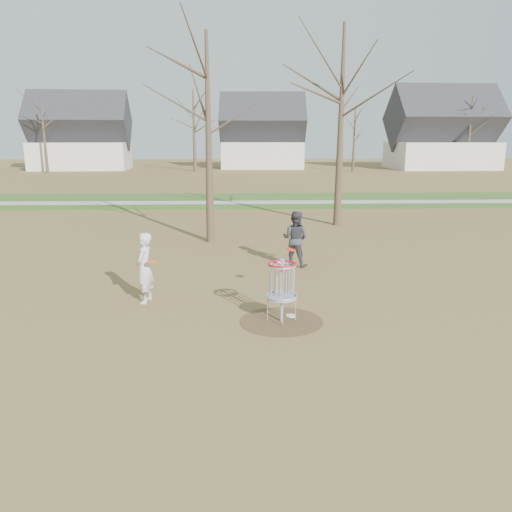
{
  "coord_description": "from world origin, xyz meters",
  "views": [
    {
      "loc": [
        -0.87,
        -10.1,
        3.88
      ],
      "look_at": [
        -0.5,
        1.5,
        1.1
      ],
      "focal_mm": 35.0,
      "sensor_mm": 36.0,
      "label": 1
    }
  ],
  "objects_px": {
    "player_throwing": "(295,239)",
    "disc_golf_basket": "(282,281)",
    "disc_grounded": "(291,316)",
    "player_standing": "(144,268)"
  },
  "relations": [
    {
      "from": "disc_golf_basket",
      "to": "disc_grounded",
      "type": "bearing_deg",
      "value": 52.17
    },
    {
      "from": "player_throwing",
      "to": "disc_golf_basket",
      "type": "height_order",
      "value": "player_throwing"
    },
    {
      "from": "player_throwing",
      "to": "disc_grounded",
      "type": "relative_size",
      "value": 7.74
    },
    {
      "from": "player_standing",
      "to": "player_throwing",
      "type": "relative_size",
      "value": 1.0
    },
    {
      "from": "player_standing",
      "to": "disc_golf_basket",
      "type": "xyz_separation_m",
      "value": [
        3.16,
        -1.41,
        0.07
      ]
    },
    {
      "from": "disc_grounded",
      "to": "player_throwing",
      "type": "bearing_deg",
      "value": 82.7
    },
    {
      "from": "player_throwing",
      "to": "disc_golf_basket",
      "type": "distance_m",
      "value": 4.83
    },
    {
      "from": "player_standing",
      "to": "player_throwing",
      "type": "height_order",
      "value": "player_throwing"
    },
    {
      "from": "disc_grounded",
      "to": "disc_golf_basket",
      "type": "xyz_separation_m",
      "value": [
        -0.23,
        -0.3,
        0.89
      ]
    },
    {
      "from": "player_standing",
      "to": "disc_grounded",
      "type": "height_order",
      "value": "player_standing"
    }
  ]
}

